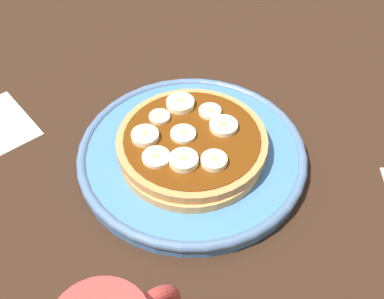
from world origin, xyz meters
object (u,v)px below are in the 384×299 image
Objects in this scene: banana_slice_4 at (210,112)px; banana_slice_7 at (145,136)px; pancake_stack at (193,146)px; banana_slice_0 at (183,134)px; banana_slice_1 at (224,126)px; banana_slice_3 at (180,104)px; banana_slice_5 at (184,161)px; banana_slice_2 at (155,157)px; banana_slice_8 at (160,117)px; banana_slice_6 at (214,161)px; plate at (192,154)px.

banana_slice_4 is 0.86× the size of banana_slice_7.
banana_slice_0 reaches higher than pancake_stack.
banana_slice_4 is at bearing 80.49° from banana_slice_1.
pancake_stack is 6.07× the size of banana_slice_0.
banana_slice_3 is 1.07× the size of banana_slice_5.
banana_slice_8 is at bearing 48.22° from banana_slice_2.
banana_slice_6 reaches higher than pancake_stack.
banana_slice_2 is 0.97× the size of banana_slice_5.
banana_slice_4 is at bearing 9.48° from banana_slice_2.
banana_slice_6 is (-3.21, -9.87, -0.03)cm from banana_slice_3.
banana_slice_6 reaches higher than banana_slice_8.
banana_slice_2 is 1.15× the size of banana_slice_4.
banana_slice_6 is at bearing -143.51° from banana_slice_1.
banana_slice_6 is 8.88cm from banana_slice_7.
banana_slice_1 is 5.78cm from banana_slice_6.
banana_slice_3 is 9.63cm from banana_slice_5.
banana_slice_4 is at bearing -31.33° from banana_slice_8.
banana_slice_4 is at bearing 9.96° from banana_slice_0.
banana_slice_0 is 0.93× the size of banana_slice_7.
plate is 3.39cm from banana_slice_0.
banana_slice_3 reaches higher than banana_slice_4.
banana_slice_6 is (-5.16, -6.46, 0.11)cm from banana_slice_4.
banana_slice_7 reaches higher than plate.
plate is 1.89cm from pancake_stack.
banana_slice_0 is 5.10cm from banana_slice_4.
pancake_stack is 5.75× the size of banana_slice_2.
plate is at bearing 36.83° from banana_slice_5.
banana_slice_4 is at bearing 24.56° from pancake_stack.
banana_slice_2 and banana_slice_4 have the same top height.
pancake_stack is at bearing -81.02° from banana_slice_8.
plate is at bearing 70.95° from pancake_stack.
pancake_stack is 6.17× the size of banana_slice_6.
banana_slice_3 is at bearing 54.40° from banana_slice_0.
banana_slice_8 is (-0.84, 5.32, 1.36)cm from pancake_stack.
banana_slice_6 is (-4.65, -3.44, 0.05)cm from banana_slice_1.
banana_slice_1 is 6.59cm from banana_slice_3.
banana_slice_4 is 8.88cm from banana_slice_7.
banana_slice_5 is at bearing -128.84° from banana_slice_0.
banana_slice_7 is at bearing 113.68° from banana_slice_6.
banana_slice_5 is at bearing -143.17° from plate.
pancake_stack is 5.56cm from banana_slice_8.
banana_slice_3 is 3.93cm from banana_slice_4.
plate is 6.05cm from banana_slice_8.
banana_slice_4 is at bearing 28.84° from banana_slice_5.
banana_slice_2 is at bearing 171.39° from banana_slice_1.
banana_slice_5 and banana_slice_7 have the same top height.
banana_slice_0 is 5.29cm from banana_slice_3.
banana_slice_2 is 1.24× the size of banana_slice_8.
banana_slice_1 is (4.52, -2.13, 0.09)cm from banana_slice_0.
banana_slice_2 is (-5.20, 0.44, 1.36)cm from pancake_stack.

